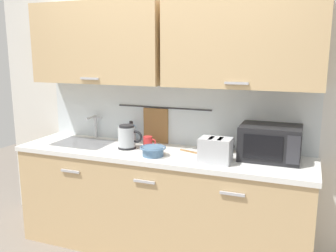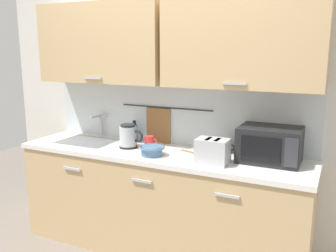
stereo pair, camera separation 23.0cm
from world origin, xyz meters
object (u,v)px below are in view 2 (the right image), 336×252
(mixing_bowl, at_px, (151,150))
(mug_by_kettle, at_px, (226,147))
(microwave, at_px, (270,145))
(dish_soap_bottle, at_px, (134,132))
(toaster, at_px, (213,151))
(mug_near_sink, at_px, (149,141))
(electric_kettle, at_px, (129,136))
(wooden_spoon, at_px, (196,154))

(mixing_bowl, height_order, mug_by_kettle, mug_by_kettle)
(microwave, xyz_separation_m, dish_soap_bottle, (-1.27, 0.11, -0.05))
(dish_soap_bottle, height_order, toaster, dish_soap_bottle)
(microwave, bearing_deg, mug_near_sink, -179.80)
(dish_soap_bottle, distance_m, mixing_bowl, 0.52)
(dish_soap_bottle, height_order, mug_by_kettle, dish_soap_bottle)
(dish_soap_bottle, relative_size, mug_by_kettle, 1.63)
(mug_near_sink, bearing_deg, toaster, -19.18)
(dish_soap_bottle, height_order, mixing_bowl, dish_soap_bottle)
(microwave, height_order, mixing_bowl, microwave)
(electric_kettle, xyz_separation_m, mug_by_kettle, (0.82, 0.21, -0.05))
(electric_kettle, relative_size, wooden_spoon, 0.84)
(toaster, height_order, mug_by_kettle, toaster)
(wooden_spoon, bearing_deg, microwave, 5.33)
(mug_by_kettle, height_order, wooden_spoon, mug_by_kettle)
(wooden_spoon, bearing_deg, electric_kettle, -174.41)
(electric_kettle, xyz_separation_m, dish_soap_bottle, (-0.08, 0.23, -0.01))
(toaster, bearing_deg, wooden_spoon, 137.72)
(electric_kettle, relative_size, mug_near_sink, 1.89)
(mug_near_sink, distance_m, wooden_spoon, 0.47)
(electric_kettle, height_order, mixing_bowl, electric_kettle)
(microwave, relative_size, mug_near_sink, 3.83)
(electric_kettle, xyz_separation_m, wooden_spoon, (0.61, 0.06, -0.10))
(mug_near_sink, bearing_deg, mixing_bowl, -58.16)
(microwave, distance_m, toaster, 0.45)
(dish_soap_bottle, distance_m, toaster, 0.96)
(electric_kettle, bearing_deg, mug_near_sink, 36.75)
(mug_by_kettle, bearing_deg, mug_near_sink, -171.76)
(electric_kettle, distance_m, toaster, 0.82)
(mug_by_kettle, bearing_deg, mixing_bowl, -146.91)
(dish_soap_bottle, bearing_deg, electric_kettle, -71.51)
(dish_soap_bottle, bearing_deg, mug_by_kettle, -1.31)
(toaster, distance_m, wooden_spoon, 0.28)
(mug_near_sink, height_order, toaster, toaster)
(mug_by_kettle, distance_m, wooden_spoon, 0.26)
(mixing_bowl, bearing_deg, wooden_spoon, 31.30)
(dish_soap_bottle, relative_size, mug_near_sink, 1.63)
(electric_kettle, distance_m, mug_near_sink, 0.19)
(toaster, bearing_deg, electric_kettle, 171.51)
(electric_kettle, bearing_deg, wooden_spoon, 5.59)
(microwave, xyz_separation_m, wooden_spoon, (-0.58, -0.05, -0.13))
(electric_kettle, bearing_deg, toaster, -8.49)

